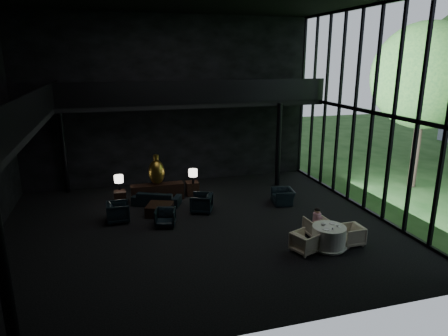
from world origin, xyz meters
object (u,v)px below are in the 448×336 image
object	(u,v)px
lounge_armchair_west	(118,210)
dining_chair_west	(305,242)
side_table_right	(192,188)
dining_table	(328,239)
lounge_armchair_east	(201,201)
dining_chair_east	(351,235)
console	(158,192)
sofa	(157,196)
coffee_table	(160,209)
side_table_left	(120,197)
dining_chair_north	(316,226)
table_lamp_left	(119,179)
child	(317,216)
bronze_urn	(157,172)
lounge_armchair_south	(165,217)
window_armchair	(283,195)
table_lamp_right	(193,173)

from	to	relation	value
lounge_armchair_west	dining_chair_west	xyz separation A→B (m)	(5.69, -4.19, -0.10)
side_table_right	dining_table	world-z (taller)	dining_table
lounge_armchair_east	dining_chair_east	size ratio (longest dim) A/B	1.29
lounge_armchair_west	console	bearing A→B (deg)	-42.06
sofa	coffee_table	size ratio (longest dim) A/B	2.02
console	coffee_table	size ratio (longest dim) A/B	2.36
dining_chair_west	side_table_left	bearing A→B (deg)	20.68
dining_chair_north	dining_chair_west	bearing A→B (deg)	44.11
table_lamp_left	child	size ratio (longest dim) A/B	1.07
side_table_left	child	size ratio (longest dim) A/B	0.92
bronze_urn	coffee_table	bearing A→B (deg)	-94.12
sofa	lounge_armchair_south	xyz separation A→B (m)	(0.04, -2.36, -0.02)
console	child	distance (m)	7.17
sofa	lounge_armchair_south	distance (m)	2.36
dining_table	dining_chair_east	distance (m)	0.86
window_armchair	bronze_urn	bearing A→B (deg)	-102.48
side_table_right	table_lamp_right	distance (m)	0.81
lounge_armchair_east	coffee_table	xyz separation A→B (m)	(-1.66, 0.19, -0.24)
coffee_table	table_lamp_left	bearing A→B (deg)	127.29
table_lamp_right	console	bearing A→B (deg)	-179.55
side_table_right	lounge_armchair_west	world-z (taller)	lounge_armchair_west
table_lamp_right	window_armchair	world-z (taller)	table_lamp_right
sofa	lounge_armchair_south	size ratio (longest dim) A/B	2.70
sofa	lounge_armchair_east	bearing A→B (deg)	165.55
window_armchair	dining_table	distance (m)	4.22
coffee_table	console	bearing A→B (deg)	85.84
lounge_armchair_south	table_lamp_right	bearing A→B (deg)	75.76
lounge_armchair_south	dining_table	xyz separation A→B (m)	(4.90, -3.22, -0.03)
bronze_urn	dining_chair_north	world-z (taller)	bronze_urn
dining_chair_north	child	size ratio (longest dim) A/B	1.14
coffee_table	lounge_armchair_east	bearing A→B (deg)	-6.49
dining_chair_east	side_table_right	bearing A→B (deg)	-148.05
dining_chair_east	dining_chair_west	size ratio (longest dim) A/B	0.97
lounge_armchair_east	side_table_left	bearing A→B (deg)	-98.52
lounge_armchair_west	lounge_armchair_south	bearing A→B (deg)	-120.60
side_table_left	dining_table	size ratio (longest dim) A/B	0.45
table_lamp_left	child	world-z (taller)	table_lamp_left
lounge_armchair_south	dining_table	size ratio (longest dim) A/B	0.58
bronze_urn	lounge_armchair_east	size ratio (longest dim) A/B	1.44
dining_chair_north	dining_chair_west	distance (m)	1.41
table_lamp_left	side_table_right	xyz separation A→B (m)	(3.20, 0.07, -0.71)
table_lamp_left	dining_chair_west	xyz separation A→B (m)	(5.55, -6.41, -0.65)
table_lamp_left	dining_chair_west	size ratio (longest dim) A/B	0.89
side_table_right	lounge_armchair_south	xyz separation A→B (m)	(-1.67, -3.21, 0.05)
dining_chair_west	dining_chair_east	bearing A→B (deg)	-108.59
table_lamp_left	sofa	bearing A→B (deg)	-27.64
side_table_left	side_table_right	distance (m)	3.21
side_table_right	dining_chair_west	size ratio (longest dim) A/B	0.85
bronze_urn	console	bearing A→B (deg)	-90.00
side_table_left	coffee_table	distance (m)	2.28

